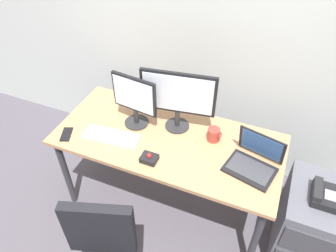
# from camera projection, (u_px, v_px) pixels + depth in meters

# --- Properties ---
(ground_plane) EXTENTS (8.00, 8.00, 0.00)m
(ground_plane) POSITION_uv_depth(u_px,v_px,m) (168.00, 200.00, 2.79)
(ground_plane) COLOR #4C4751
(back_wall) EXTENTS (6.00, 0.10, 2.80)m
(back_wall) POSITION_uv_depth(u_px,v_px,m) (205.00, 12.00, 2.35)
(back_wall) COLOR #B2B8B6
(back_wall) RESTS_ON ground
(desk) EXTENTS (1.63, 0.74, 0.74)m
(desk) POSITION_uv_depth(u_px,v_px,m) (168.00, 146.00, 2.34)
(desk) COLOR #AA7B53
(desk) RESTS_ON ground
(file_cabinet) EXTENTS (0.42, 0.53, 0.64)m
(file_cabinet) POSITION_uv_depth(u_px,v_px,m) (310.00, 224.00, 2.26)
(file_cabinet) COLOR #52535E
(file_cabinet) RESTS_ON ground
(desk_phone) EXTENTS (0.17, 0.20, 0.09)m
(desk_phone) POSITION_uv_depth(u_px,v_px,m) (325.00, 195.00, 2.01)
(desk_phone) COLOR black
(desk_phone) RESTS_ON file_cabinet
(monitor_main) EXTENTS (0.53, 0.18, 0.47)m
(monitor_main) POSITION_uv_depth(u_px,v_px,m) (178.00, 96.00, 2.21)
(monitor_main) COLOR #262628
(monitor_main) RESTS_ON desk
(monitor_side) EXTENTS (0.35, 0.18, 0.41)m
(monitor_side) POSITION_uv_depth(u_px,v_px,m) (134.00, 99.00, 2.26)
(monitor_side) COLOR #262628
(monitor_side) RESTS_ON desk
(keyboard) EXTENTS (0.42, 0.17, 0.03)m
(keyboard) POSITION_uv_depth(u_px,v_px,m) (111.00, 136.00, 2.29)
(keyboard) COLOR silver
(keyboard) RESTS_ON desk
(laptop) EXTENTS (0.36, 0.33, 0.24)m
(laptop) POSITION_uv_depth(u_px,v_px,m) (254.00, 161.00, 2.06)
(laptop) COLOR black
(laptop) RESTS_ON desk
(trackball_mouse) EXTENTS (0.11, 0.09, 0.07)m
(trackball_mouse) POSITION_uv_depth(u_px,v_px,m) (149.00, 158.00, 2.12)
(trackball_mouse) COLOR black
(trackball_mouse) RESTS_ON desk
(coffee_mug) EXTENTS (0.10, 0.09, 0.10)m
(coffee_mug) POSITION_uv_depth(u_px,v_px,m) (214.00, 135.00, 2.25)
(coffee_mug) COLOR #9B352D
(coffee_mug) RESTS_ON desk
(cell_phone) EXTENTS (0.12, 0.16, 0.01)m
(cell_phone) POSITION_uv_depth(u_px,v_px,m) (67.00, 134.00, 2.32)
(cell_phone) COLOR black
(cell_phone) RESTS_ON desk
(banana) EXTENTS (0.19, 0.05, 0.04)m
(banana) POSITION_uv_depth(u_px,v_px,m) (145.00, 103.00, 2.57)
(banana) COLOR yellow
(banana) RESTS_ON desk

